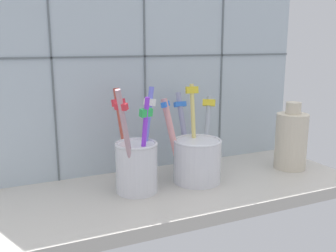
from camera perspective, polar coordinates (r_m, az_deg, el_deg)
The scene contains 5 objects.
counter_slab at distance 63.12cm, azimuth 0.34°, elevation -10.11°, with size 64.00×22.00×2.00cm, color #BCB7AD.
tile_wall_back at distance 69.42cm, azimuth -3.83°, elevation 10.18°, with size 64.00×2.20×45.00cm.
toothbrush_cup_left at distance 60.07cm, azimuth -4.80°, elevation -5.49°, with size 8.42×10.93×17.01cm.
toothbrush_cup_right at distance 64.64cm, azimuth 4.26°, elevation -4.64°, with size 11.93×11.85×16.34cm.
ceramic_vase at distance 74.09cm, azimuth 18.23°, elevation -2.05°, with size 5.83×5.83×12.54cm.
Camera 1 is at (-24.32, -52.96, 25.24)cm, focal length 40.58 mm.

